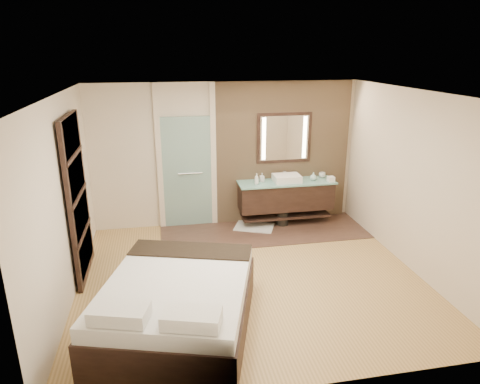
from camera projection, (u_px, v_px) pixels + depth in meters
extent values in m
plane|color=#9D7742|center=(250.00, 277.00, 6.40)|extent=(5.00, 5.00, 0.00)
cube|color=#3D2921|center=(264.00, 231.00, 8.00)|extent=(3.80, 1.30, 0.01)
cube|color=#9D7D5A|center=(283.00, 153.00, 8.23)|extent=(2.60, 0.08, 2.70)
cube|color=black|center=(286.00, 196.00, 8.21)|extent=(1.80, 0.50, 0.50)
cube|color=black|center=(285.00, 215.00, 8.33)|extent=(1.71, 0.45, 0.04)
cube|color=#93E1D4|center=(287.00, 182.00, 8.10)|extent=(1.85, 0.55, 0.03)
cube|color=white|center=(287.00, 178.00, 8.07)|extent=(0.50, 0.38, 0.13)
cylinder|color=silver|center=(284.00, 174.00, 8.24)|extent=(0.03, 0.03, 0.18)
cylinder|color=silver|center=(285.00, 171.00, 8.18)|extent=(0.02, 0.10, 0.02)
cube|color=black|center=(284.00, 138.00, 8.09)|extent=(1.06, 0.03, 0.96)
cube|color=white|center=(284.00, 138.00, 8.07)|extent=(0.94, 0.01, 0.84)
cube|color=beige|center=(264.00, 139.00, 8.00)|extent=(0.07, 0.01, 0.80)
cube|color=beige|center=(305.00, 137.00, 8.14)|extent=(0.07, 0.01, 0.80)
cube|color=#BDEFE4|center=(187.00, 173.00, 7.99)|extent=(0.90, 0.05, 2.10)
cylinder|color=silver|center=(190.00, 173.00, 7.95)|extent=(0.45, 0.03, 0.03)
cube|color=beige|center=(159.00, 158.00, 7.81)|extent=(0.10, 0.08, 2.70)
cube|color=beige|center=(213.00, 156.00, 7.99)|extent=(0.10, 0.08, 2.70)
cube|color=black|center=(78.00, 199.00, 6.15)|extent=(0.06, 1.20, 2.40)
cube|color=beige|center=(86.00, 251.00, 6.42)|extent=(0.02, 1.06, 0.52)
cube|color=beige|center=(81.00, 214.00, 6.23)|extent=(0.02, 1.06, 0.52)
cube|color=beige|center=(76.00, 176.00, 6.05)|extent=(0.02, 1.06, 0.52)
cube|color=beige|center=(71.00, 135.00, 5.86)|extent=(0.02, 1.06, 0.52)
cube|color=black|center=(178.00, 311.00, 5.19)|extent=(2.21, 2.49, 0.46)
cube|color=white|center=(177.00, 287.00, 5.08)|extent=(2.15, 2.43, 0.19)
cube|color=black|center=(191.00, 251.00, 5.80)|extent=(1.69, 0.92, 0.04)
cube|color=white|center=(120.00, 314.00, 4.27)|extent=(0.64, 0.47, 0.15)
cube|color=white|center=(192.00, 318.00, 4.20)|extent=(0.64, 0.47, 0.15)
cube|color=silver|center=(254.00, 227.00, 8.17)|extent=(0.86, 0.74, 0.02)
cylinder|color=black|center=(282.00, 218.00, 8.26)|extent=(0.28, 0.28, 0.28)
cube|color=white|center=(331.00, 179.00, 8.07)|extent=(0.13, 0.13, 0.10)
imported|color=white|center=(257.00, 179.00, 7.91)|extent=(0.10, 0.10, 0.20)
imported|color=#B2B2B2|center=(262.00, 177.00, 8.07)|extent=(0.08, 0.08, 0.17)
imported|color=#AAD6CC|center=(313.00, 176.00, 8.15)|extent=(0.15, 0.15, 0.15)
imported|color=silver|center=(322.00, 175.00, 8.34)|extent=(0.14, 0.14, 0.10)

